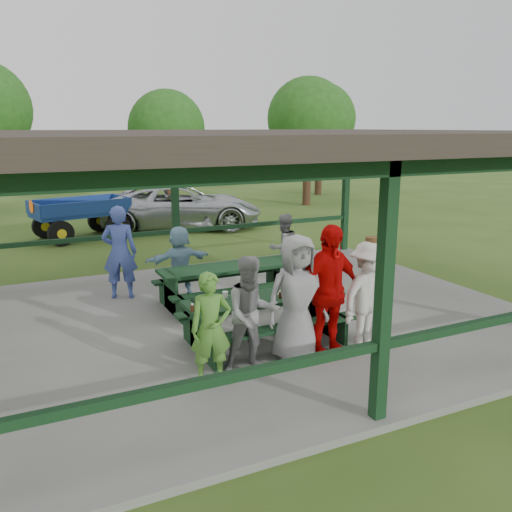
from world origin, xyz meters
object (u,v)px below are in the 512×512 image
pickup_truck (181,207)px  picnic_table_near (264,314)px  spectator_blue (120,252)px  farm_trailer (81,217)px  contestant_green (211,329)px  contestant_grey_left (252,314)px  contestant_grey_mid (297,299)px  spectator_lblue (180,262)px  picnic_table_far (230,279)px  spectator_grey (284,248)px  contestant_red (328,291)px  contestant_white_fedora (369,295)px

pickup_truck → picnic_table_near: bearing=-174.9°
spectator_blue → farm_trailer: spectator_blue is taller
picnic_table_near → contestant_green: (-1.24, -0.92, 0.28)m
contestant_grey_left → contestant_grey_mid: size_ratio=0.87×
picnic_table_near → farm_trailer: size_ratio=0.65×
pickup_truck → farm_trailer: pickup_truck is taller
spectator_lblue → picnic_table_near: bearing=95.0°
picnic_table_near → spectator_blue: (-1.52, 3.29, 0.45)m
pickup_truck → farm_trailer: size_ratio=1.41×
picnic_table_far → spectator_grey: 1.95m
contestant_red → farm_trailer: bearing=92.7°
picnic_table_far → contestant_white_fedora: (1.04, -2.90, 0.37)m
picnic_table_near → contestant_grey_mid: size_ratio=1.35×
spectator_lblue → farm_trailer: spectator_lblue is taller
pickup_truck → picnic_table_far: bearing=-175.8°
contestant_red → spectator_lblue: (-1.06, 3.66, -0.27)m
pickup_truck → spectator_blue: bearing=169.7°
spectator_lblue → spectator_blue: size_ratio=0.78×
contestant_grey_left → spectator_blue: (-0.92, 4.10, 0.11)m
contestant_white_fedora → picnic_table_near: bearing=129.9°
contestant_green → contestant_grey_left: (0.64, 0.11, 0.06)m
spectator_blue → contestant_green: bearing=112.8°
spectator_lblue → spectator_blue: 1.18m
contestant_grey_mid → pickup_truck: contestant_grey_mid is taller
contestant_grey_mid → spectator_lblue: size_ratio=1.29×
picnic_table_far → spectator_blue: (-1.78, 1.29, 0.44)m
spectator_blue → spectator_grey: 3.48m
picnic_table_near → contestant_grey_left: size_ratio=1.54×
spectator_grey → contestant_grey_left: bearing=48.4°
spectator_blue → spectator_grey: spectator_blue is taller
picnic_table_near → spectator_blue: size_ratio=1.36×
contestant_red → farm_trailer: 11.22m
spectator_lblue → spectator_blue: spectator_blue is taller
contestant_grey_left → farm_trailer: 11.04m
picnic_table_near → spectator_grey: spectator_grey is taller
contestant_grey_mid → contestant_white_fedora: bearing=2.2°
picnic_table_far → pickup_truck: bearing=77.9°
picnic_table_near → contestant_grey_mid: 0.92m
picnic_table_far → farm_trailer: bearing=100.6°
contestant_white_fedora → spectator_lblue: size_ratio=1.21×
contestant_red → contestant_white_fedora: bearing=-11.5°
contestant_red → contestant_white_fedora: size_ratio=1.13×
spectator_blue → spectator_grey: (3.46, -0.34, -0.18)m
contestant_grey_left → contestant_grey_mid: 0.72m
contestant_grey_left → spectator_grey: 4.53m
spectator_grey → pickup_truck: (0.15, 7.55, -0.09)m
contestant_red → spectator_blue: contestant_red is taller
picnic_table_near → pickup_truck: size_ratio=0.46×
picnic_table_far → spectator_grey: size_ratio=1.80×
picnic_table_far → contestant_white_fedora: size_ratio=1.54×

